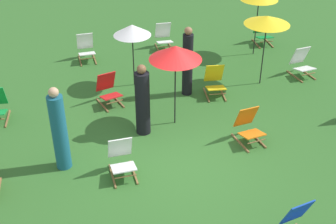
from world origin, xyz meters
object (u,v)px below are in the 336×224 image
(person_2, at_px, (143,102))
(deckchair_4, at_px, (86,49))
(person_0, at_px, (188,63))
(deckchair_7, at_px, (302,63))
(umbrella_2, at_px, (132,30))
(deckchair_12, at_px, (249,127))
(deckchair_1, at_px, (122,159))
(umbrella_0, at_px, (267,20))
(deckchair_3, at_px, (215,82))
(umbrella_3, at_px, (175,53))
(person_1, at_px, (59,131))
(deckchair_2, at_px, (108,90))
(deckchair_5, at_px, (263,33))
(deckchair_8, at_px, (164,37))

(person_2, bearing_deg, deckchair_4, -53.67)
(person_0, distance_m, person_2, 2.11)
(deckchair_7, relative_size, umbrella_2, 0.48)
(deckchair_12, relative_size, person_2, 0.48)
(deckchair_4, height_order, umbrella_2, umbrella_2)
(deckchair_1, height_order, person_0, person_0)
(deckchair_1, xyz_separation_m, person_0, (2.22, 2.86, 0.53))
(deckchair_1, bearing_deg, deckchair_7, 27.08)
(deckchair_7, bearing_deg, deckchair_12, -143.48)
(umbrella_0, xyz_separation_m, person_2, (-3.62, -1.53, -1.02))
(deckchair_4, height_order, person_2, person_2)
(deckchair_1, height_order, person_2, person_2)
(person_0, relative_size, person_2, 1.08)
(deckchair_3, xyz_separation_m, person_0, (-0.69, 0.22, 0.53))
(deckchair_3, relative_size, person_2, 0.48)
(umbrella_3, xyz_separation_m, person_1, (-2.67, -1.02, -0.95))
(umbrella_3, distance_m, person_2, 1.32)
(deckchair_1, relative_size, person_1, 0.45)
(deckchair_3, bearing_deg, deckchair_4, 142.79)
(deckchair_7, bearing_deg, umbrella_2, 165.31)
(deckchair_1, height_order, deckchair_7, same)
(deckchair_7, relative_size, umbrella_3, 0.42)
(deckchair_7, height_order, person_2, person_2)
(deckchair_7, relative_size, person_1, 0.45)
(deckchair_2, height_order, umbrella_0, umbrella_0)
(deckchair_4, distance_m, person_1, 5.20)
(umbrella_0, xyz_separation_m, umbrella_2, (-3.39, 0.78, -0.23))
(deckchair_5, height_order, deckchair_8, same)
(deckchair_1, height_order, deckchair_4, same)
(deckchair_7, bearing_deg, deckchair_1, -158.83)
(deckchair_2, bearing_deg, person_1, -133.87)
(deckchair_2, bearing_deg, person_2, -84.34)
(deckchair_8, relative_size, person_0, 0.45)
(deckchair_5, height_order, person_2, person_2)
(deckchair_5, distance_m, deckchair_12, 5.65)
(deckchair_5, height_order, umbrella_3, umbrella_3)
(deckchair_12, bearing_deg, deckchair_5, 54.21)
(deckchair_4, height_order, deckchair_12, same)
(deckchair_4, distance_m, umbrella_0, 5.44)
(deckchair_1, bearing_deg, deckchair_3, 40.83)
(deckchair_2, distance_m, person_0, 2.14)
(deckchair_7, relative_size, deckchair_12, 1.00)
(deckchair_2, xyz_separation_m, umbrella_3, (1.39, -1.33, 1.46))
(deckchair_1, height_order, umbrella_0, umbrella_0)
(deckchair_5, relative_size, person_2, 0.48)
(deckchair_4, height_order, deckchair_7, same)
(umbrella_2, bearing_deg, deckchair_8, 57.73)
(deckchair_12, relative_size, person_0, 0.45)
(deckchair_12, bearing_deg, deckchair_3, 82.56)
(deckchair_12, height_order, person_0, person_0)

